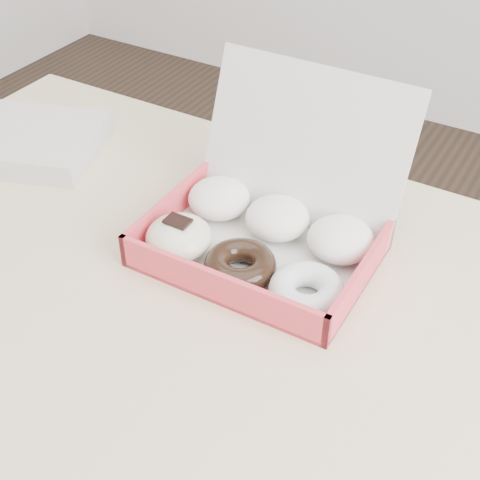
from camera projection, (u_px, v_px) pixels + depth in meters
The scene contains 3 objects.
table at pixel (182, 329), 0.93m from camera, with size 1.20×0.80×0.75m.
donut_box at pixel (264, 228), 0.92m from camera, with size 0.31×0.29×0.22m.
newspapers at pixel (26, 140), 1.14m from camera, with size 0.24×0.19×0.04m, color silver.
Camera 1 is at (0.40, -0.51, 1.35)m, focal length 50.00 mm.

